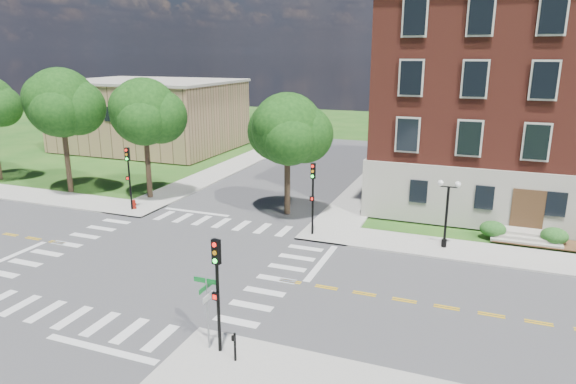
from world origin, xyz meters
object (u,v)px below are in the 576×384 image
(traffic_signal_ne, at_px, (313,189))
(push_button_post, at_px, (235,346))
(traffic_signal_se, at_px, (217,281))
(fire_hydrant, at_px, (134,204))
(traffic_signal_nw, at_px, (129,170))
(twin_lamp_west, at_px, (447,210))
(street_sign_pole, at_px, (207,300))

(traffic_signal_ne, bearing_deg, push_button_post, -83.24)
(traffic_signal_se, height_order, fire_hydrant, traffic_signal_se)
(traffic_signal_nw, height_order, fire_hydrant, traffic_signal_nw)
(fire_hydrant, bearing_deg, traffic_signal_se, -43.88)
(traffic_signal_nw, distance_m, twin_lamp_west, 23.02)
(traffic_signal_ne, relative_size, twin_lamp_west, 1.13)
(traffic_signal_se, height_order, traffic_signal_ne, same)
(twin_lamp_west, height_order, street_sign_pole, twin_lamp_west)
(traffic_signal_se, bearing_deg, twin_lamp_west, 63.72)
(push_button_post, distance_m, fire_hydrant, 22.38)
(twin_lamp_west, bearing_deg, traffic_signal_nw, -178.70)
(traffic_signal_nw, xyz_separation_m, fire_hydrant, (0.05, 0.24, -2.72))
(traffic_signal_nw, bearing_deg, street_sign_pole, -44.21)
(fire_hydrant, bearing_deg, push_button_post, -43.04)
(traffic_signal_ne, distance_m, street_sign_pole, 14.41)
(traffic_signal_se, bearing_deg, push_button_post, -24.14)
(traffic_signal_nw, bearing_deg, traffic_signal_se, -43.32)
(traffic_signal_se, distance_m, street_sign_pole, 1.01)
(traffic_signal_se, relative_size, push_button_post, 4.00)
(twin_lamp_west, distance_m, street_sign_pole, 17.11)
(traffic_signal_ne, distance_m, twin_lamp_west, 8.41)
(traffic_signal_ne, height_order, traffic_signal_nw, same)
(twin_lamp_west, height_order, push_button_post, twin_lamp_west)
(traffic_signal_ne, distance_m, fire_hydrant, 14.86)
(fire_hydrant, bearing_deg, traffic_signal_nw, -102.57)
(traffic_signal_nw, xyz_separation_m, street_sign_pole, (15.02, -14.61, -0.88))
(traffic_signal_nw, distance_m, fire_hydrant, 2.73)
(traffic_signal_se, xyz_separation_m, street_sign_pole, (-0.50, 0.02, -0.88))
(traffic_signal_nw, relative_size, twin_lamp_west, 1.13)
(traffic_signal_nw, distance_m, push_button_post, 22.38)
(traffic_signal_se, distance_m, traffic_signal_nw, 21.33)
(traffic_signal_ne, relative_size, street_sign_pole, 1.55)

